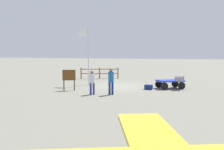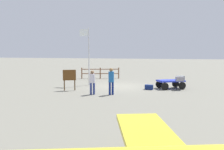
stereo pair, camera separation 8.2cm
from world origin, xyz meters
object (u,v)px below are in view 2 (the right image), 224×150
flagpole (88,52)px  signboard (69,77)px  suitcase_dark (149,87)px  worker_trailing (92,80)px  luggage_cart (170,83)px  suitcase_navy (180,79)px  suitcase_olive (181,78)px  worker_lead (111,79)px

flagpole → signboard: bearing=80.2°
flagpole → suitcase_dark: bearing=166.6°
suitcase_dark → signboard: signboard is taller
worker_trailing → flagpole: 4.66m
luggage_cart → worker_trailing: size_ratio=1.41×
suitcase_navy → signboard: size_ratio=0.42×
suitcase_olive → worker_trailing: 6.91m
suitcase_olive → flagpole: size_ratio=0.12×
flagpole → suitcase_navy: bearing=173.2°
suitcase_navy → worker_trailing: (5.71, 3.11, 0.12)m
suitcase_navy → signboard: 8.03m
suitcase_navy → flagpole: (7.30, -0.87, 1.95)m
suitcase_dark → worker_trailing: (3.51, 2.76, 0.75)m
worker_trailing → flagpole: bearing=-68.3°
suitcase_olive → flagpole: bearing=-1.9°
luggage_cart → suitcase_olive: (-0.77, -0.19, 0.35)m
suitcase_dark → flagpole: size_ratio=0.13×
luggage_cart → suitcase_dark: bearing=26.9°
luggage_cart → signboard: signboard is taller
luggage_cart → suitcase_olive: 0.86m
signboard → worker_trailing: bearing=150.7°
suitcase_navy → suitcase_dark: suitcase_navy is taller
suitcase_navy → worker_trailing: bearing=28.5°
suitcase_dark → worker_lead: bearing=48.5°
suitcase_navy → worker_trailing: size_ratio=0.40×
worker_lead → worker_trailing: size_ratio=1.11×
suitcase_olive → suitcase_dark: suitcase_olive is taller
flagpole → suitcase_olive: bearing=178.1°
worker_lead → flagpole: bearing=-53.5°
luggage_cart → worker_lead: worker_lead is taller
flagpole → signboard: flagpole is taller
luggage_cart → flagpole: (6.64, -0.44, 2.30)m
worker_lead → worker_trailing: bearing=8.3°
signboard → worker_lead: bearing=163.4°
flagpole → worker_lead: bearing=126.5°
flagpole → worker_trailing: bearing=111.7°
suitcase_dark → flagpole: bearing=-13.4°
worker_lead → suitcase_olive: bearing=-142.3°
suitcase_navy → suitcase_dark: (2.20, 0.34, -0.63)m
suitcase_navy → signboard: (7.79, 1.94, 0.17)m
suitcase_olive → worker_trailing: bearing=32.7°
luggage_cart → worker_lead: 5.13m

